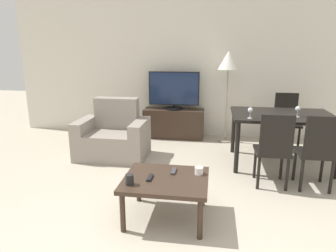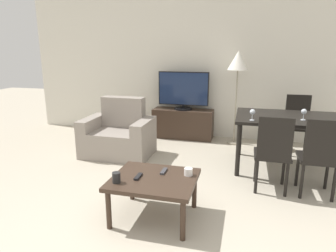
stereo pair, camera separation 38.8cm
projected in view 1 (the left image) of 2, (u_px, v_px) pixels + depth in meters
name	position (u px, v px, depth m)	size (l,w,h in m)	color
wall_back	(194.00, 64.00, 5.52)	(6.88, 0.06, 2.70)	silver
armchair	(113.00, 137.00, 4.60)	(1.04, 0.72, 0.88)	gray
tv_stand	(174.00, 123.00, 5.59)	(1.10, 0.38, 0.54)	#38281E
tv	(174.00, 91.00, 5.44)	(0.92, 0.32, 0.69)	black
coffee_table	(166.00, 183.00, 2.88)	(0.81, 0.69, 0.42)	#38281E
dining_table	(282.00, 119.00, 4.19)	(1.38, 0.96, 0.74)	black
dining_chair_near	(274.00, 147.00, 3.50)	(0.40, 0.40, 0.91)	black
dining_chair_far	(286.00, 118.00, 4.95)	(0.40, 0.40, 0.91)	black
dining_chair_near_right	(317.00, 149.00, 3.43)	(0.40, 0.40, 0.91)	black
floor_lamp	(228.00, 64.00, 5.07)	(0.34, 0.34, 1.59)	gray
remote_primary	(150.00, 178.00, 2.85)	(0.04, 0.15, 0.02)	black
remote_secondary	(174.00, 171.00, 3.00)	(0.04, 0.15, 0.02)	#38383D
cup_white_near	(130.00, 179.00, 2.72)	(0.08, 0.08, 0.10)	black
cup_colored_far	(199.00, 171.00, 2.95)	(0.08, 0.08, 0.07)	white
wine_glass_left	(250.00, 111.00, 3.87)	(0.07, 0.07, 0.15)	silver
wine_glass_center	(298.00, 109.00, 3.95)	(0.07, 0.07, 0.15)	silver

